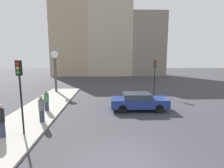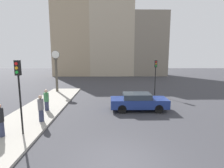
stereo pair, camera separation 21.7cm
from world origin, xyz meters
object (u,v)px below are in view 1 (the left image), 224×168
object	(u,v)px
sedan_car	(139,101)
pedestrian_green_hoodie	(46,100)
traffic_light_far	(155,70)
street_clock	(55,71)
pedestrian_grey_jacket	(41,109)
traffic_light_near	(20,82)
pedestrian_black_jacket	(1,121)

from	to	relation	value
sedan_car	pedestrian_green_hoodie	bearing A→B (deg)	-177.40
traffic_light_far	street_clock	bearing A→B (deg)	170.33
street_clock	pedestrian_grey_jacket	size ratio (longest dim) A/B	2.85
traffic_light_near	street_clock	world-z (taller)	street_clock
pedestrian_black_jacket	pedestrian_grey_jacket	bearing A→B (deg)	59.94
sedan_car	street_clock	bearing A→B (deg)	139.34
sedan_car	traffic_light_far	world-z (taller)	traffic_light_far
sedan_car	street_clock	size ratio (longest dim) A/B	0.92
traffic_light_far	street_clock	world-z (taller)	street_clock
pedestrian_green_hoodie	traffic_light_near	bearing A→B (deg)	-87.53
sedan_car	street_clock	distance (m)	11.35
sedan_car	pedestrian_grey_jacket	distance (m)	7.12
traffic_light_far	traffic_light_near	bearing A→B (deg)	-134.26
street_clock	pedestrian_green_hoodie	size ratio (longest dim) A/B	2.98
street_clock	traffic_light_far	bearing A→B (deg)	-9.67
traffic_light_near	pedestrian_grey_jacket	world-z (taller)	traffic_light_near
street_clock	pedestrian_green_hoodie	distance (m)	7.92
pedestrian_grey_jacket	pedestrian_black_jacket	xyz separation A→B (m)	(-1.23, -2.12, 0.01)
pedestrian_grey_jacket	pedestrian_green_hoodie	size ratio (longest dim) A/B	1.04
traffic_light_far	pedestrian_green_hoodie	distance (m)	11.48
pedestrian_grey_jacket	pedestrian_black_jacket	world-z (taller)	pedestrian_black_jacket
traffic_light_near	pedestrian_black_jacket	bearing A→B (deg)	-164.10
traffic_light_far	street_clock	size ratio (longest dim) A/B	0.80
traffic_light_far	pedestrian_grey_jacket	world-z (taller)	traffic_light_far
sedan_car	traffic_light_near	world-z (taller)	traffic_light_near
pedestrian_grey_jacket	pedestrian_black_jacket	size ratio (longest dim) A/B	0.99
sedan_car	traffic_light_near	distance (m)	8.52
pedestrian_black_jacket	pedestrian_green_hoodie	bearing A→B (deg)	80.29
street_clock	pedestrian_black_jacket	bearing A→B (deg)	-86.87
traffic_light_near	street_clock	distance (m)	11.89
pedestrian_black_jacket	sedan_car	bearing A→B (deg)	31.25
traffic_light_far	pedestrian_green_hoodie	world-z (taller)	traffic_light_far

